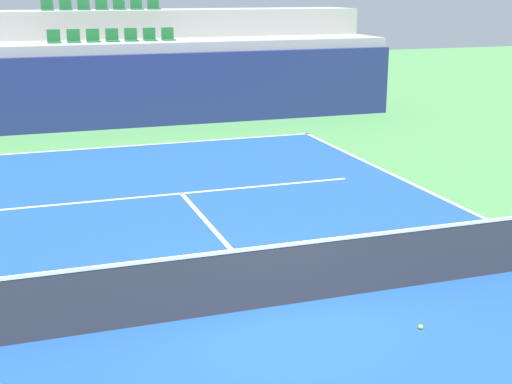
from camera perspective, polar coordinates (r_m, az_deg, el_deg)
ground_plane at (r=10.92m, az=1.92°, el=-8.94°), size 80.00×80.00×0.00m
court_surface at (r=10.92m, az=1.92°, el=-8.92°), size 11.00×24.00×0.01m
baseline_far at (r=21.98m, az=-9.20°, el=3.65°), size 11.00×0.10×0.00m
service_line_far at (r=16.69m, az=-5.88°, el=-0.11°), size 8.26×0.10×0.00m
centre_service_line at (r=13.73m, az=-2.82°, el=-3.59°), size 0.10×6.40×0.00m
back_wall at (r=24.70m, az=-10.55°, el=7.76°), size 19.75×0.30×2.43m
stands_tier_lower at (r=26.00m, az=-11.02°, el=8.50°), size 19.75×2.40×2.76m
stands_tier_upper at (r=28.31m, az=-11.79°, el=10.04°), size 19.75×2.40×3.75m
seating_row_lower at (r=25.95m, az=-11.23°, el=11.82°), size 4.34×0.44×0.44m
seating_row_upper at (r=28.28m, az=-12.05°, el=14.09°), size 4.34×0.44×0.44m
tennis_net at (r=10.72m, az=1.95°, el=-6.48°), size 11.08×0.08×1.07m
tennis_ball_0 at (r=10.44m, az=12.83°, el=-10.31°), size 0.07×0.07×0.07m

